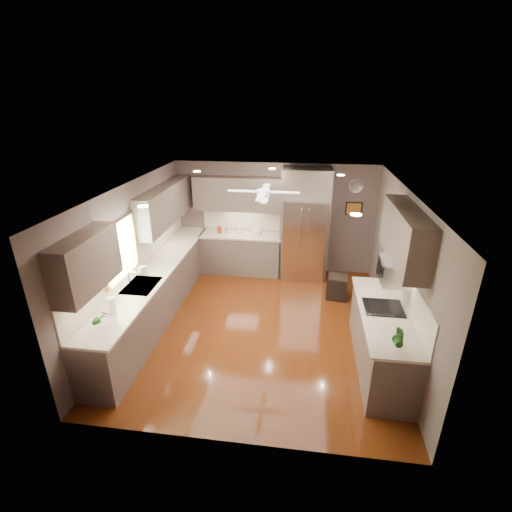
% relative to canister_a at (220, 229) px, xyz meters
% --- Properties ---
extents(floor, '(5.00, 5.00, 0.00)m').
position_rel_canister_a_xyz_m(floor, '(1.23, -2.20, -1.02)').
color(floor, '#452109').
rests_on(floor, ground).
extents(ceiling, '(5.00, 5.00, 0.00)m').
position_rel_canister_a_xyz_m(ceiling, '(1.23, -2.20, 1.48)').
color(ceiling, white).
rests_on(ceiling, ground).
extents(wall_back, '(4.50, 0.00, 4.50)m').
position_rel_canister_a_xyz_m(wall_back, '(1.23, 0.30, 0.23)').
color(wall_back, brown).
rests_on(wall_back, ground).
extents(wall_front, '(4.50, 0.00, 4.50)m').
position_rel_canister_a_xyz_m(wall_front, '(1.23, -4.70, 0.23)').
color(wall_front, brown).
rests_on(wall_front, ground).
extents(wall_left, '(0.00, 5.00, 5.00)m').
position_rel_canister_a_xyz_m(wall_left, '(-1.02, -2.20, 0.23)').
color(wall_left, brown).
rests_on(wall_left, ground).
extents(wall_right, '(0.00, 5.00, 5.00)m').
position_rel_canister_a_xyz_m(wall_right, '(3.48, -2.20, 0.23)').
color(wall_right, brown).
rests_on(wall_right, ground).
extents(canister_a, '(0.10, 0.10, 0.16)m').
position_rel_canister_a_xyz_m(canister_a, '(0.00, 0.00, 0.00)').
color(canister_a, maroon).
rests_on(canister_a, back_run).
extents(canister_b, '(0.11, 0.11, 0.15)m').
position_rel_canister_a_xyz_m(canister_b, '(0.18, -0.00, -0.01)').
color(canister_b, silver).
rests_on(canister_b, back_run).
extents(canister_c, '(0.14, 0.14, 0.18)m').
position_rel_canister_a_xyz_m(canister_c, '(0.43, 0.05, 0.01)').
color(canister_c, beige).
rests_on(canister_c, back_run).
extents(soap_bottle, '(0.11, 0.11, 0.20)m').
position_rel_canister_a_xyz_m(soap_bottle, '(-0.85, -2.29, 0.02)').
color(soap_bottle, white).
rests_on(soap_bottle, left_run).
extents(potted_plant_left, '(0.18, 0.13, 0.32)m').
position_rel_canister_a_xyz_m(potted_plant_left, '(-0.71, -3.93, 0.08)').
color(potted_plant_left, '#1E5418').
rests_on(potted_plant_left, left_run).
extents(potted_plant_right, '(0.18, 0.15, 0.31)m').
position_rel_canister_a_xyz_m(potted_plant_right, '(3.13, -3.87, 0.07)').
color(potted_plant_right, '#1E5418').
rests_on(potted_plant_right, right_run).
extents(bowl, '(0.26, 0.26, 0.05)m').
position_rel_canister_a_xyz_m(bowl, '(0.87, -0.02, -0.05)').
color(bowl, beige).
rests_on(bowl, back_run).
extents(left_run, '(0.65, 4.70, 1.45)m').
position_rel_canister_a_xyz_m(left_run, '(-0.73, -2.05, -0.54)').
color(left_run, brown).
rests_on(left_run, ground).
extents(back_run, '(1.85, 0.65, 1.45)m').
position_rel_canister_a_xyz_m(back_run, '(0.50, 0.00, -0.54)').
color(back_run, brown).
rests_on(back_run, ground).
extents(uppers, '(4.50, 4.70, 0.95)m').
position_rel_canister_a_xyz_m(uppers, '(0.48, -1.49, 0.85)').
color(uppers, brown).
rests_on(uppers, wall_left).
extents(window, '(0.05, 1.12, 0.92)m').
position_rel_canister_a_xyz_m(window, '(-0.99, -2.70, 0.53)').
color(window, '#BFF2B2').
rests_on(window, wall_left).
extents(sink, '(0.50, 0.70, 0.32)m').
position_rel_canister_a_xyz_m(sink, '(-0.71, -2.70, -0.11)').
color(sink, silver).
rests_on(sink, left_run).
extents(refrigerator, '(1.06, 0.75, 2.45)m').
position_rel_canister_a_xyz_m(refrigerator, '(1.93, -0.04, 0.17)').
color(refrigerator, silver).
rests_on(refrigerator, ground).
extents(right_run, '(0.70, 2.20, 1.45)m').
position_rel_canister_a_xyz_m(right_run, '(3.15, -3.00, -0.54)').
color(right_run, brown).
rests_on(right_run, ground).
extents(microwave, '(0.43, 0.55, 0.34)m').
position_rel_canister_a_xyz_m(microwave, '(3.25, -2.75, 0.46)').
color(microwave, silver).
rests_on(microwave, wall_right).
extents(ceiling_fan, '(1.18, 1.18, 0.32)m').
position_rel_canister_a_xyz_m(ceiling_fan, '(1.23, -1.90, 1.31)').
color(ceiling_fan, white).
rests_on(ceiling_fan, ceiling).
extents(recessed_lights, '(2.84, 3.14, 0.01)m').
position_rel_canister_a_xyz_m(recessed_lights, '(1.19, -1.80, 1.47)').
color(recessed_lights, white).
rests_on(recessed_lights, ceiling).
extents(wall_clock, '(0.30, 0.03, 0.30)m').
position_rel_canister_a_xyz_m(wall_clock, '(2.98, 0.28, 1.03)').
color(wall_clock, white).
rests_on(wall_clock, wall_back).
extents(framed_print, '(0.36, 0.03, 0.30)m').
position_rel_canister_a_xyz_m(framed_print, '(2.98, 0.28, 0.53)').
color(framed_print, black).
rests_on(framed_print, wall_back).
extents(stool, '(0.45, 0.45, 0.47)m').
position_rel_canister_a_xyz_m(stool, '(2.65, -0.96, -0.78)').
color(stool, black).
rests_on(stool, ground).
extents(paper_towel, '(0.11, 0.11, 0.27)m').
position_rel_canister_a_xyz_m(paper_towel, '(-0.74, -3.60, 0.06)').
color(paper_towel, white).
rests_on(paper_towel, left_run).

